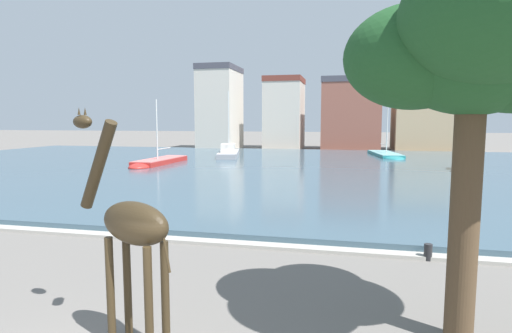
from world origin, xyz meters
TOP-DOWN VIEW (x-y plane):
  - harbor_water at (0.00, 29.73)m, footprint 80.95×42.61m
  - quay_edge_coping at (0.00, 8.17)m, footprint 80.95×0.50m
  - giraffe_statue at (0.23, 1.79)m, footprint 2.45×1.29m
  - sailboat_teal at (8.12, 42.10)m, footprint 3.51×9.41m
  - sailboat_grey at (-8.70, 38.44)m, footprint 3.73×8.65m
  - sailboat_black at (13.36, 30.98)m, footprint 3.30×6.17m
  - sailboat_red at (-12.52, 28.82)m, footprint 2.22×8.42m
  - shade_tree at (6.16, 3.17)m, footprint 4.34×4.35m
  - mooring_bollard at (6.45, 8.02)m, footprint 0.24×0.24m
  - townhouse_corner_house at (-14.45, 53.68)m, footprint 5.18×7.85m
  - townhouse_tall_gabled at (-5.37, 56.50)m, footprint 5.44×7.27m
  - townhouse_end_terrace at (4.26, 56.32)m, footprint 8.18×7.55m
  - townhouse_narrow_midrow at (13.65, 56.29)m, footprint 7.30×8.11m

SIDE VIEW (x-z plane):
  - quay_edge_coping at x=0.00m, z-range 0.00..0.12m
  - harbor_water at x=0.00m, z-range 0.00..0.31m
  - mooring_bollard at x=6.45m, z-range 0.00..0.50m
  - sailboat_teal at x=8.12m, z-range -3.92..4.62m
  - sailboat_red at x=-12.52m, z-range -2.61..3.41m
  - sailboat_black at x=13.36m, z-range -2.79..3.90m
  - sailboat_grey at x=-8.70m, z-range -3.08..4.23m
  - giraffe_statue at x=0.23m, z-range 0.05..4.47m
  - townhouse_narrow_midrow at x=13.65m, z-range 0.01..9.02m
  - townhouse_end_terrace at x=4.26m, z-range 0.01..10.19m
  - townhouse_tall_gabled at x=-5.37m, z-range 0.01..10.47m
  - shade_tree at x=6.16m, z-range 1.98..8.78m
  - townhouse_corner_house at x=-14.45m, z-range 0.02..12.03m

